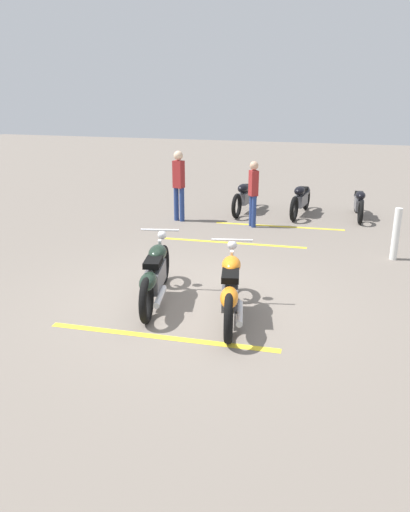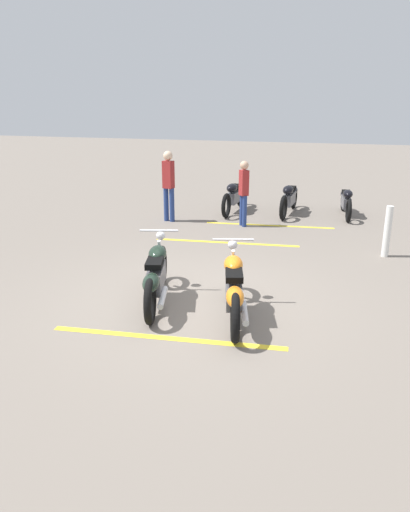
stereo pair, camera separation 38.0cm
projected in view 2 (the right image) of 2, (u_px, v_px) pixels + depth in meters
ground_plane at (199, 301)px, 7.58m from camera, size 60.00×60.00×0.00m
motorcycle_bright_foreground at (234, 288)px, 6.88m from camera, size 2.18×0.82×1.04m
motorcycle_dark_foreground at (156, 275)px, 7.38m from camera, size 2.18×0.82×1.04m
motorcycle_row_far_left at (346, 201)px, 13.04m from camera, size 2.00×0.37×0.75m
motorcycle_row_left at (290, 197)px, 13.28m from camera, size 2.19×0.34×0.82m
motorcycle_row_center at (235, 195)px, 13.54m from camera, size 2.21×0.30×0.83m
bystander_near_row at (169, 183)px, 12.27m from camera, size 0.25×0.30×1.80m
bystander_secondary at (244, 190)px, 11.82m from camera, size 0.29×0.28×1.62m
bollard_post at (387, 232)px, 9.60m from camera, size 0.14×0.14×1.04m
parking_stripe_near at (167, 338)px, 6.41m from camera, size 0.44×3.20×0.01m
parking_stripe_mid at (226, 243)px, 10.68m from camera, size 0.44×3.20×0.01m
parking_stripe_far at (269, 225)px, 12.14m from camera, size 0.44×3.20×0.01m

